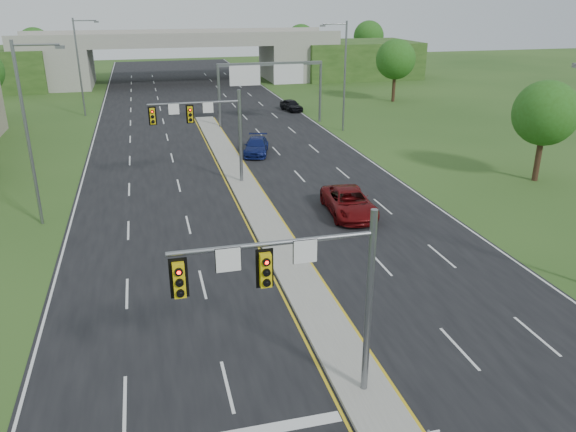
% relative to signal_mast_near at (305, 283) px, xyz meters
% --- Properties ---
extents(ground, '(240.00, 240.00, 0.00)m').
position_rel_signal_mast_near_xyz_m(ground, '(2.26, 0.07, -4.73)').
color(ground, '#294A1A').
rests_on(ground, ground).
extents(road, '(24.00, 160.00, 0.02)m').
position_rel_signal_mast_near_xyz_m(road, '(2.26, 35.07, -4.72)').
color(road, black).
rests_on(road, ground).
extents(median, '(2.00, 54.00, 0.16)m').
position_rel_signal_mast_near_xyz_m(median, '(2.26, 23.07, -4.63)').
color(median, gray).
rests_on(median, road).
extents(lane_markings, '(23.72, 160.00, 0.01)m').
position_rel_signal_mast_near_xyz_m(lane_markings, '(1.66, 28.99, -4.70)').
color(lane_markings, gold).
rests_on(lane_markings, road).
extents(signal_mast_near, '(6.62, 0.60, 7.00)m').
position_rel_signal_mast_near_xyz_m(signal_mast_near, '(0.00, 0.00, 0.00)').
color(signal_mast_near, slate).
rests_on(signal_mast_near, ground).
extents(signal_mast_far, '(6.62, 0.60, 7.00)m').
position_rel_signal_mast_near_xyz_m(signal_mast_far, '(0.00, 25.00, 0.00)').
color(signal_mast_far, slate).
rests_on(signal_mast_far, ground).
extents(sign_gantry, '(11.58, 0.44, 6.67)m').
position_rel_signal_mast_near_xyz_m(sign_gantry, '(8.95, 44.99, 0.51)').
color(sign_gantry, slate).
rests_on(sign_gantry, ground).
extents(overpass, '(80.00, 14.00, 8.10)m').
position_rel_signal_mast_near_xyz_m(overpass, '(2.26, 80.07, -1.17)').
color(overpass, gray).
rests_on(overpass, ground).
extents(lightpole_l_mid, '(2.85, 0.25, 11.00)m').
position_rel_signal_mast_near_xyz_m(lightpole_l_mid, '(-11.03, 20.07, 1.38)').
color(lightpole_l_mid, slate).
rests_on(lightpole_l_mid, ground).
extents(lightpole_l_far, '(2.85, 0.25, 11.00)m').
position_rel_signal_mast_near_xyz_m(lightpole_l_far, '(-11.03, 55.07, 1.38)').
color(lightpole_l_far, slate).
rests_on(lightpole_l_far, ground).
extents(lightpole_r_far, '(2.85, 0.25, 11.00)m').
position_rel_signal_mast_near_xyz_m(lightpole_r_far, '(15.56, 40.07, 1.38)').
color(lightpole_r_far, slate).
rests_on(lightpole_r_far, ground).
extents(tree_r_near, '(4.80, 4.80, 7.60)m').
position_rel_signal_mast_near_xyz_m(tree_r_near, '(24.26, 20.07, 0.45)').
color(tree_r_near, '#382316').
rests_on(tree_r_near, ground).
extents(tree_r_mid, '(5.20, 5.20, 8.12)m').
position_rel_signal_mast_near_xyz_m(tree_r_mid, '(28.26, 55.07, 0.78)').
color(tree_r_mid, '#382316').
rests_on(tree_r_mid, ground).
extents(tree_back_b, '(5.60, 5.60, 8.32)m').
position_rel_signal_mast_near_xyz_m(tree_back_b, '(-21.74, 94.07, 0.78)').
color(tree_back_b, '#382316').
rests_on(tree_back_b, ground).
extents(tree_back_c, '(5.60, 5.60, 8.32)m').
position_rel_signal_mast_near_xyz_m(tree_back_c, '(26.26, 94.07, 0.78)').
color(tree_back_c, '#382316').
rests_on(tree_back_c, ground).
extents(tree_back_d, '(6.00, 6.00, 8.85)m').
position_rel_signal_mast_near_xyz_m(tree_back_d, '(40.26, 94.07, 1.11)').
color(tree_back_d, '#382316').
rests_on(tree_back_d, ground).
extents(car_far_a, '(3.16, 6.07, 1.63)m').
position_rel_signal_mast_near_xyz_m(car_far_a, '(7.84, 16.78, -3.89)').
color(car_far_a, '#5E090B').
rests_on(car_far_a, road).
extents(car_far_b, '(3.26, 5.26, 1.42)m').
position_rel_signal_mast_near_xyz_m(car_far_b, '(5.01, 33.00, -3.99)').
color(car_far_b, '#0E1955').
rests_on(car_far_b, road).
extents(car_far_c, '(2.40, 4.29, 1.38)m').
position_rel_signal_mast_near_xyz_m(car_far_c, '(13.26, 52.02, -4.02)').
color(car_far_c, black).
rests_on(car_far_c, road).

